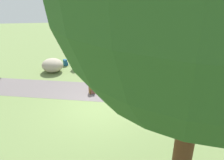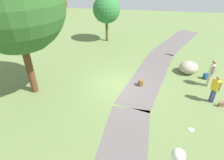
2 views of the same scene
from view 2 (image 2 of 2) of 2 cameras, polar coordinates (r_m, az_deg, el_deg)
The scene contains 15 objects.
ground_plane at distance 11.65m, azimuth 1.74°, elevation -1.80°, with size 48.00×48.00×0.00m, color olive.
footpath_segment_mid at distance 13.19m, azimuth 11.59°, elevation 1.83°, with size 8.25×3.94×0.01m.
footpath_segment_far at distance 20.32m, azimuth 19.52°, elevation 11.37°, with size 8.05×5.36×0.01m.
large_shade_tree at distance 10.38m, azimuth -28.24°, elevation 20.28°, with size 4.92×4.92×7.45m.
young_tree_near_path at distance 18.42m, azimuth -1.69°, elevation 20.77°, with size 2.53×2.53×4.26m.
lawn_boulder at distance 13.96m, azimuth 22.40°, elevation 3.60°, with size 1.78×1.79×0.82m.
woman_with_handbag at distance 11.23m, azimuth 29.12°, elevation -2.04°, with size 0.43×0.41×1.61m.
man_near_boulder at distance 12.66m, azimuth 28.21°, elevation 2.30°, with size 0.52×0.28×1.72m.
handbag_on_grass at distance 11.53m, azimuth 30.62°, elevation -6.40°, with size 0.31×0.34×0.31m.
backpack_by_boulder at distance 13.76m, azimuth 26.79°, elevation 1.06°, with size 0.33×0.33×0.40m.
spare_backpack_on_lawn at distance 11.72m, azimuth 8.74°, elevation -0.85°, with size 0.33×0.32×0.40m.
frisbee_on_grass at distance 9.51m, azimuth 23.14°, elevation -13.84°, with size 0.24×0.24×0.02m.
parked_coupe_black at distance 25.40m, azimuth -28.22°, elevation 15.24°, with size 4.47×1.98×1.56m.
parked_sedan_grey at distance 30.25m, azimuth -22.24°, elevation 18.68°, with size 4.38×1.93×1.56m.
delivery_van at distance 35.00m, azimuth -17.38°, elevation 21.76°, with size 5.36×2.57×2.30m.
Camera 2 is at (-9.65, -1.30, 6.38)m, focal length 29.83 mm.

